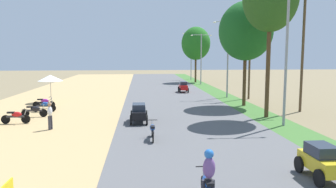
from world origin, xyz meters
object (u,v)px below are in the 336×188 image
object	(u,v)px
median_tree_third	(246,31)
streetlamp_farthest	(191,53)
car_hatchback_yellow	(321,160)
motorbike_ahead_second	(208,178)
streetlamp_near	(287,49)
streetlamp_mid	(228,53)
parked_motorbike_third	(44,105)
streetlamp_far	(201,55)
pedestrian_on_shoulder	(50,114)
parked_motorbike_second	(35,110)
median_tree_fourth	(196,43)
car_hatchback_red	(183,86)
utility_pole_near	(250,49)
utility_pole_far	(303,46)
car_sedan_black	(139,112)
parked_motorbike_nearest	(16,116)
parked_motorbike_fourth	(44,102)
vendor_umbrella	(50,78)
motorbike_ahead_third	(153,130)

from	to	relation	value
median_tree_third	streetlamp_farthest	xyz separation A→B (m)	(-0.02, 29.68, -1.62)
car_hatchback_yellow	motorbike_ahead_second	bearing A→B (deg)	-160.37
streetlamp_near	streetlamp_mid	xyz separation A→B (m)	(-0.00, 13.50, -0.23)
parked_motorbike_third	car_hatchback_yellow	bearing A→B (deg)	-47.64
streetlamp_far	pedestrian_on_shoulder	bearing A→B (deg)	-116.54
streetlamp_near	parked_motorbike_second	bearing A→B (deg)	165.71
parked_motorbike_third	motorbike_ahead_second	bearing A→B (deg)	-60.64
streetlamp_mid	pedestrian_on_shoulder	bearing A→B (deg)	-136.26
median_tree_third	median_tree_fourth	distance (m)	23.88
median_tree_fourth	streetlamp_near	bearing A→B (deg)	-89.68
motorbike_ahead_second	car_hatchback_red	bearing A→B (deg)	84.03
streetlamp_farthest	utility_pole_near	size ratio (longest dim) A/B	0.85
utility_pole_far	car_sedan_black	size ratio (longest dim) A/B	4.31
streetlamp_near	streetlamp_far	bearing A→B (deg)	90.00
utility_pole_near	pedestrian_on_shoulder	bearing A→B (deg)	-142.04
parked_motorbike_nearest	parked_motorbike_third	bearing A→B (deg)	83.03
parked_motorbike_fourth	pedestrian_on_shoulder	xyz separation A→B (m)	(2.59, -8.03, 0.41)
parked_motorbike_nearest	streetlamp_near	size ratio (longest dim) A/B	0.22
parked_motorbike_fourth	median_tree_third	size ratio (longest dim) A/B	0.20
utility_pole_near	utility_pole_far	bearing A→B (deg)	-77.93
parked_motorbike_nearest	streetlamp_near	distance (m)	17.35
streetlamp_mid	utility_pole_far	size ratio (longest dim) A/B	0.80
parked_motorbike_nearest	parked_motorbike_fourth	size ratio (longest dim) A/B	1.00
car_hatchback_red	streetlamp_far	bearing A→B (deg)	68.68
median_tree_third	parked_motorbike_second	bearing A→B (deg)	-166.59
parked_motorbike_fourth	parked_motorbike_nearest	bearing A→B (deg)	-90.26
pedestrian_on_shoulder	motorbike_ahead_second	xyz separation A→B (m)	(7.21, -10.29, -0.11)
parked_motorbike_nearest	median_tree_fourth	size ratio (longest dim) A/B	0.21
utility_pole_far	median_tree_fourth	bearing A→B (deg)	97.89
streetlamp_farthest	car_hatchback_yellow	distance (m)	46.67
median_tree_third	car_hatchback_yellow	world-z (taller)	median_tree_third
median_tree_fourth	car_hatchback_yellow	bearing A→B (deg)	-93.31
streetlamp_near	streetlamp_far	xyz separation A→B (m)	(0.00, 28.24, -0.47)
streetlamp_far	utility_pole_near	size ratio (longest dim) A/B	0.76
vendor_umbrella	median_tree_third	xyz separation A→B (m)	(17.02, -3.30, 4.07)
vendor_umbrella	streetlamp_far	size ratio (longest dim) A/B	0.35
parked_motorbike_nearest	parked_motorbike_second	distance (m)	2.27
vendor_umbrella	car_hatchback_red	xyz separation A→B (m)	(13.10, 6.93, -1.56)
parked_motorbike_third	streetlamp_farthest	xyz separation A→B (m)	(16.19, 31.44, 4.20)
parked_motorbike_third	motorbike_ahead_third	distance (m)	12.05
median_tree_fourth	car_sedan_black	xyz separation A→B (m)	(-8.77, -30.27, -5.37)
parked_motorbike_second	streetlamp_mid	size ratio (longest dim) A/B	0.23
parked_motorbike_second	motorbike_ahead_second	xyz separation A→B (m)	(9.37, -14.42, 0.30)
parked_motorbike_nearest	car_hatchback_red	world-z (taller)	car_hatchback_red
streetlamp_mid	utility_pole_near	world-z (taller)	utility_pole_near
pedestrian_on_shoulder	utility_pole_near	world-z (taller)	utility_pole_near
vendor_umbrella	median_tree_third	world-z (taller)	median_tree_third
streetlamp_far	car_hatchback_red	world-z (taller)	streetlamp_far
pedestrian_on_shoulder	streetlamp_farthest	xyz separation A→B (m)	(14.10, 37.69, 3.79)
parked_motorbike_nearest	utility_pole_far	size ratio (longest dim) A/B	0.18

